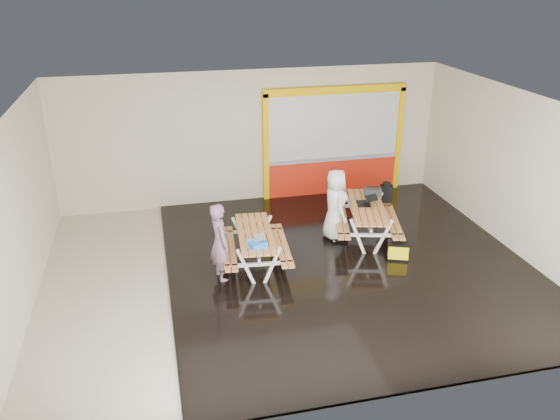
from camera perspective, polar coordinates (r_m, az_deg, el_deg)
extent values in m
cube|color=beige|center=(11.79, 1.01, -6.19)|extent=(10.00, 8.00, 0.01)
cube|color=white|center=(10.50, 1.15, 10.70)|extent=(10.00, 8.00, 0.01)
cube|color=beige|center=(14.73, -2.80, 7.37)|extent=(10.00, 0.01, 3.50)
cube|color=beige|center=(7.62, 8.62, -9.14)|extent=(10.00, 0.01, 3.50)
cube|color=beige|center=(11.00, -25.09, -0.62)|extent=(0.01, 8.00, 3.50)
cube|color=beige|center=(13.12, 22.81, 3.48)|extent=(0.01, 8.00, 3.50)
cube|color=black|center=(12.10, 6.78, -5.35)|extent=(7.50, 7.98, 0.05)
cube|color=red|center=(15.58, 5.33, 3.37)|extent=(3.60, 0.12, 1.00)
cube|color=gray|center=(15.41, 5.40, 5.22)|extent=(3.60, 0.14, 0.10)
cube|color=silver|center=(15.16, 5.52, 8.50)|extent=(3.60, 0.08, 1.72)
cube|color=#FFC500|center=(14.80, -1.45, 6.26)|extent=(0.14, 0.16, 2.90)
cube|color=#FFC500|center=(15.96, 11.90, 7.04)|extent=(0.14, 0.16, 2.90)
cube|color=#FFC500|center=(14.92, 5.69, 12.04)|extent=(3.88, 0.16, 0.20)
cube|color=#B3723A|center=(11.57, -3.95, -2.46)|extent=(0.31, 2.00, 0.04)
cube|color=#B3723A|center=(11.57, -3.25, -2.42)|extent=(0.31, 2.00, 0.04)
cube|color=#B3723A|center=(11.58, -2.55, -2.38)|extent=(0.31, 2.00, 0.04)
cube|color=#B3723A|center=(11.60, -1.85, -2.34)|extent=(0.31, 2.00, 0.04)
cube|color=#B3723A|center=(11.61, -1.15, -2.30)|extent=(0.31, 2.00, 0.04)
cube|color=white|center=(11.06, -3.48, -5.81)|extent=(0.37, 0.09, 0.80)
cube|color=white|center=(11.10, -0.79, -5.65)|extent=(0.37, 0.09, 0.80)
cube|color=white|center=(11.05, -2.14, -5.53)|extent=(1.37, 0.19, 0.06)
cube|color=white|center=(10.93, -2.16, -4.33)|extent=(0.68, 0.12, 0.06)
cube|color=white|center=(12.40, -4.05, -2.41)|extent=(0.37, 0.09, 0.80)
cube|color=white|center=(12.44, -1.66, -2.27)|extent=(0.37, 0.09, 0.80)
cube|color=white|center=(12.40, -2.86, -2.15)|extent=(1.37, 0.19, 0.06)
cube|color=white|center=(12.29, -2.88, -1.06)|extent=(0.68, 0.12, 0.06)
cube|color=white|center=(11.67, -2.53, -3.26)|extent=(0.22, 1.64, 0.06)
cube|color=#B3723A|center=(11.69, -5.55, -3.87)|extent=(0.31, 2.00, 0.04)
cube|color=#B3723A|center=(11.69, -4.88, -3.84)|extent=(0.31, 2.00, 0.04)
cube|color=#B3723A|center=(11.77, -0.18, -3.56)|extent=(0.31, 2.00, 0.04)
cube|color=#B3723A|center=(11.78, 0.48, -3.51)|extent=(0.31, 2.00, 0.04)
cube|color=#B3723A|center=(12.87, 7.54, 0.35)|extent=(0.67, 2.07, 0.04)
cube|color=#B3723A|center=(12.88, 8.20, 0.34)|extent=(0.67, 2.07, 0.04)
cube|color=#B3723A|center=(12.90, 8.86, 0.33)|extent=(0.67, 2.07, 0.04)
cube|color=#B3723A|center=(12.92, 9.52, 0.32)|extent=(0.67, 2.07, 0.04)
cube|color=#B3723A|center=(12.94, 10.18, 0.32)|extent=(0.67, 2.07, 0.04)
cube|color=white|center=(12.30, 7.91, -2.72)|extent=(0.39, 0.16, 0.84)
cube|color=white|center=(12.37, 10.44, -2.73)|extent=(0.39, 0.16, 0.84)
cube|color=white|center=(12.31, 9.19, -2.53)|extent=(1.41, 0.43, 0.06)
cube|color=white|center=(12.20, 9.27, -1.37)|extent=(0.70, 0.24, 0.06)
cube|color=white|center=(13.75, 7.26, 0.22)|extent=(0.39, 0.16, 0.84)
cube|color=white|center=(13.81, 9.52, 0.20)|extent=(0.39, 0.16, 0.84)
cube|color=white|center=(13.76, 8.40, 0.39)|extent=(1.41, 0.43, 0.06)
cube|color=white|center=(13.66, 8.47, 1.45)|extent=(0.70, 0.24, 0.06)
cube|color=white|center=(12.98, 8.81, -0.52)|extent=(0.50, 1.69, 0.06)
cube|color=#B3723A|center=(12.96, 5.92, -0.92)|extent=(0.66, 2.07, 0.04)
cube|color=#B3723A|center=(12.97, 6.55, -0.92)|extent=(0.66, 2.07, 0.04)
cube|color=#B3723A|center=(13.10, 10.98, -0.96)|extent=(0.66, 2.07, 0.04)
cube|color=#B3723A|center=(13.13, 11.59, -0.97)|extent=(0.66, 2.07, 0.04)
imported|color=#7E586A|center=(11.14, -6.13, -3.28)|extent=(0.50, 0.66, 1.64)
imported|color=white|center=(12.77, 5.64, 0.55)|extent=(0.58, 0.84, 1.65)
cube|color=silver|center=(11.14, -2.83, -3.33)|extent=(0.29, 0.38, 0.02)
cube|color=silver|center=(11.09, -2.07, -2.76)|extent=(0.27, 0.37, 0.07)
cube|color=silver|center=(11.09, -2.10, -2.76)|extent=(0.23, 0.33, 0.05)
cube|color=black|center=(12.97, 8.46, 0.64)|extent=(0.36, 0.45, 0.02)
cube|color=black|center=(12.95, 9.26, 1.21)|extent=(0.34, 0.44, 0.08)
cube|color=silver|center=(12.95, 9.23, 1.21)|extent=(0.29, 0.39, 0.06)
cube|color=blue|center=(10.97, -2.26, -3.52)|extent=(0.39, 0.32, 0.10)
cube|color=black|center=(13.48, 9.40, 1.83)|extent=(0.44, 0.30, 0.18)
cylinder|color=black|center=(13.43, 9.43, 2.35)|extent=(0.30, 0.10, 0.02)
cube|color=black|center=(13.96, 10.72, 1.63)|extent=(0.35, 0.29, 0.44)
cylinder|color=black|center=(13.87, 10.79, 2.55)|extent=(0.25, 0.25, 0.11)
cube|color=black|center=(13.04, 5.97, -2.61)|extent=(0.38, 0.28, 0.14)
cube|color=black|center=(12.38, 11.86, -4.77)|extent=(0.52, 0.43, 0.04)
cube|color=yellow|center=(12.31, 11.92, -4.08)|extent=(0.49, 0.40, 0.33)
cube|color=black|center=(12.23, 11.99, -3.35)|extent=(0.52, 0.43, 0.03)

